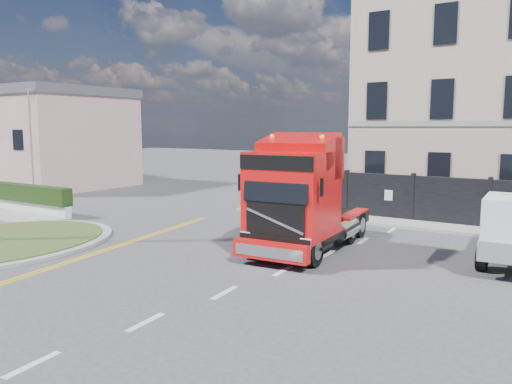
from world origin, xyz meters
The scene contains 9 objects.
ground centered at (0.00, 0.00, 0.00)m, with size 120.00×120.00×0.00m, color #424244.
hedge_wall centered at (-13.00, 1.50, 0.74)m, with size 8.00×0.55×1.35m.
seaside_bldg_pink centered at (-20.00, 9.00, 3.00)m, with size 8.00×8.00×6.00m, color #CEA0A3.
seaside_bldg_cream centered at (-28.00, 11.00, 2.50)m, with size 9.00×8.00×5.00m, color white.
hoarding_fence centered at (6.55, 9.00, 1.00)m, with size 18.80×0.25×2.00m.
georgian_building centered at (6.00, 16.50, 5.77)m, with size 12.30×10.30×12.80m.
pavement_far centered at (6.00, 8.10, 0.06)m, with size 20.00×1.60×0.12m, color gray.
truck centered at (2.38, 1.72, 1.67)m, with size 2.73×6.37×3.73m.
lamppost_slim centered at (-16.00, 4.50, 3.69)m, with size 0.26×0.51×6.24m.
Camera 1 is at (9.66, -12.36, 4.04)m, focal length 35.00 mm.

